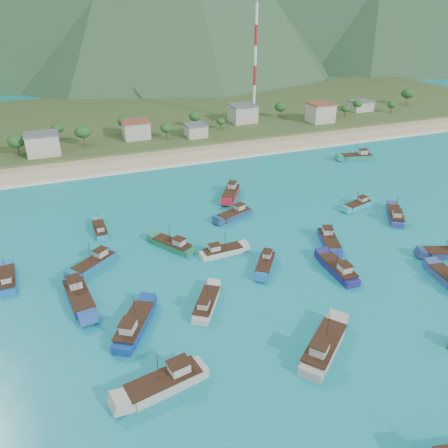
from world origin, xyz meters
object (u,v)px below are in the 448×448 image
object	(u,v)px
boat_20	(358,205)
boat_29	(95,263)
boat_4	(173,245)
boat_0	(265,264)
boat_23	(134,326)
boat_10	(166,383)
boat_1	(234,215)
radio_tower	(255,66)
boat_11	(8,280)
boat_5	(448,253)
boat_14	(100,230)
boat_18	(338,270)
boat_6	(329,241)
boat_22	(231,193)
boat_30	(79,297)
boat_8	(222,252)
boat_17	(357,157)
boat_2	(395,216)
boat_15	(323,348)
boat_7	(206,304)

from	to	relation	value
boat_20	boat_29	distance (m)	71.14
boat_4	boat_0	bearing A→B (deg)	-74.66
boat_23	boat_10	bearing A→B (deg)	-50.63
boat_1	boat_10	size ratio (longest dim) A/B	0.82
radio_tower	boat_20	size ratio (longest dim) A/B	4.93
boat_11	boat_5	bearing A→B (deg)	-18.37
boat_14	boat_18	size ratio (longest dim) A/B	0.81
boat_0	boat_10	size ratio (longest dim) A/B	0.72
boat_6	boat_10	bearing A→B (deg)	50.64
boat_23	boat_22	bearing A→B (deg)	83.23
boat_18	boat_0	bearing A→B (deg)	151.02
boat_14	boat_30	world-z (taller)	boat_30
boat_1	boat_5	xyz separation A→B (m)	(36.87, -35.33, 0.06)
boat_6	boat_29	size ratio (longest dim) A/B	1.05
boat_11	boat_30	size ratio (longest dim) A/B	0.78
boat_1	boat_0	bearing A→B (deg)	151.04
boat_18	boat_6	bearing A→B (deg)	66.86
boat_10	radio_tower	bearing A→B (deg)	-40.44
boat_8	boat_30	xyz separation A→B (m)	(-31.40, -6.09, 0.29)
boat_1	boat_30	xyz separation A→B (m)	(-41.14, -22.37, 0.24)
boat_18	boat_23	size ratio (longest dim) A/B	0.92
boat_10	boat_17	size ratio (longest dim) A/B	1.07
boat_2	boat_15	distance (m)	56.15
boat_7	boat_4	bearing A→B (deg)	123.32
boat_5	boat_23	world-z (taller)	boat_23
boat_5	boat_22	distance (m)	58.24
boat_15	boat_20	bearing A→B (deg)	99.38
boat_7	boat_23	size ratio (longest dim) A/B	0.83
boat_7	boat_17	size ratio (longest dim) A/B	0.84
boat_1	boat_30	distance (m)	46.83
boat_8	boat_14	xyz separation A→B (m)	(-24.26, 20.47, -0.07)
boat_7	boat_14	distance (m)	39.90
boat_0	boat_7	size ratio (longest dim) A/B	0.92
boat_15	boat_7	bearing A→B (deg)	178.92
boat_5	boat_18	world-z (taller)	boat_18
boat_30	boat_18	bearing A→B (deg)	161.77
boat_4	boat_30	size ratio (longest dim) A/B	0.83
boat_11	boat_22	size ratio (longest dim) A/B	0.88
boat_5	boat_17	bearing A→B (deg)	0.22
boat_0	boat_6	world-z (taller)	boat_6
boat_17	boat_29	size ratio (longest dim) A/B	1.15
boat_29	boat_8	bearing A→B (deg)	-137.86
radio_tower	boat_18	bearing A→B (deg)	-106.03
boat_7	boat_23	bearing A→B (deg)	-140.75
boat_5	boat_15	xyz separation A→B (m)	(-42.23, -15.45, 0.25)
boat_11	boat_17	xyz separation A→B (m)	(112.16, 37.35, 0.19)
boat_1	boat_6	size ratio (longest dim) A/B	0.95
boat_5	boat_11	bearing A→B (deg)	94.06
boat_7	boat_20	size ratio (longest dim) A/B	1.06
boat_2	boat_14	world-z (taller)	boat_2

